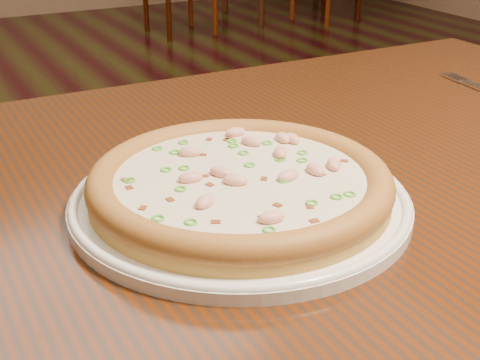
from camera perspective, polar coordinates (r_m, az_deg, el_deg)
name	(u,v)px	position (r m, az deg, el deg)	size (l,w,h in m)	color
hero_table	(309,243)	(0.80, 5.94, -5.36)	(1.20, 0.80, 0.75)	black
plate	(240,200)	(0.65, 0.00, -1.69)	(0.33, 0.33, 0.02)	white
pizza	(240,183)	(0.65, 0.02, -0.22)	(0.30, 0.30, 0.03)	#BC8B3E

